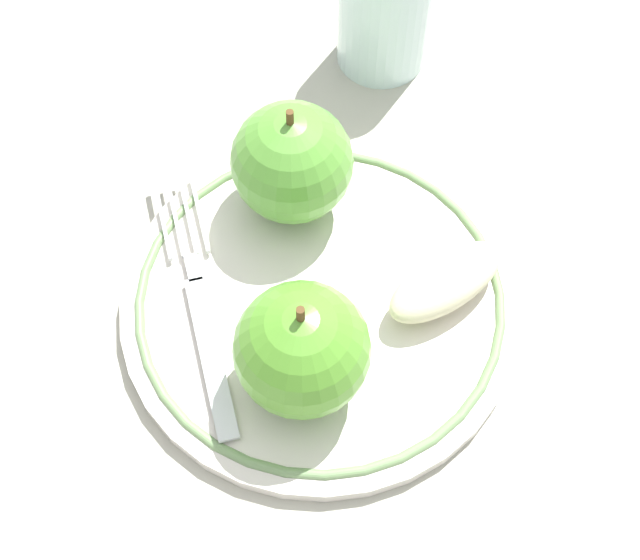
% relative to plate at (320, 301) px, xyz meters
% --- Properties ---
extents(ground_plane, '(2.00, 2.00, 0.00)m').
position_rel_plate_xyz_m(ground_plane, '(0.02, 0.01, -0.01)').
color(ground_plane, '#ADAB9A').
extents(plate, '(0.24, 0.24, 0.01)m').
position_rel_plate_xyz_m(plate, '(0.00, 0.00, 0.00)').
color(plate, silver).
rests_on(plate, ground_plane).
extents(apple_red_whole, '(0.07, 0.07, 0.08)m').
position_rel_plate_xyz_m(apple_red_whole, '(0.06, -0.04, 0.04)').
color(apple_red_whole, '#599F38').
rests_on(apple_red_whole, plate).
extents(apple_second_whole, '(0.07, 0.07, 0.08)m').
position_rel_plate_xyz_m(apple_second_whole, '(-0.03, 0.04, 0.04)').
color(apple_second_whole, '#54992C').
rests_on(apple_second_whole, plate).
extents(apple_slice_front, '(0.05, 0.08, 0.03)m').
position_rel_plate_xyz_m(apple_slice_front, '(-0.05, -0.05, 0.02)').
color(apple_slice_front, beige).
rests_on(apple_slice_front, plate).
extents(fork, '(0.17, 0.12, 0.00)m').
position_rel_plate_xyz_m(fork, '(0.05, 0.05, 0.01)').
color(fork, silver).
rests_on(fork, plate).
extents(drinking_glass, '(0.06, 0.06, 0.09)m').
position_rel_plate_xyz_m(drinking_glass, '(0.11, -0.18, 0.04)').
color(drinking_glass, silver).
rests_on(drinking_glass, ground_plane).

